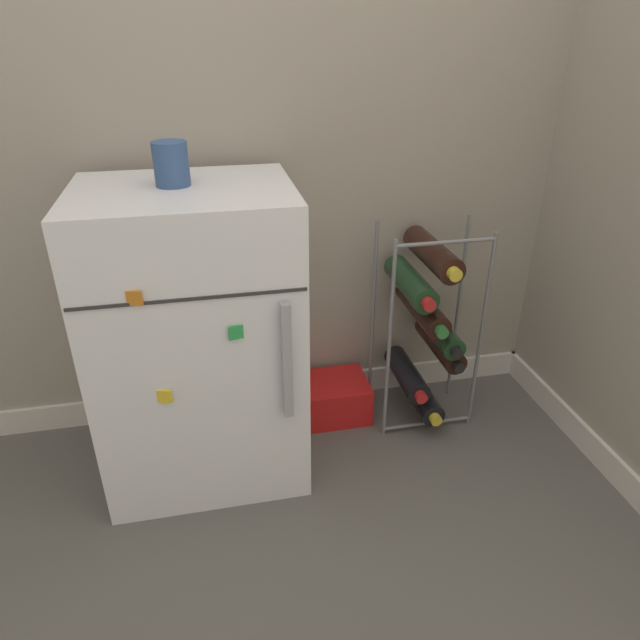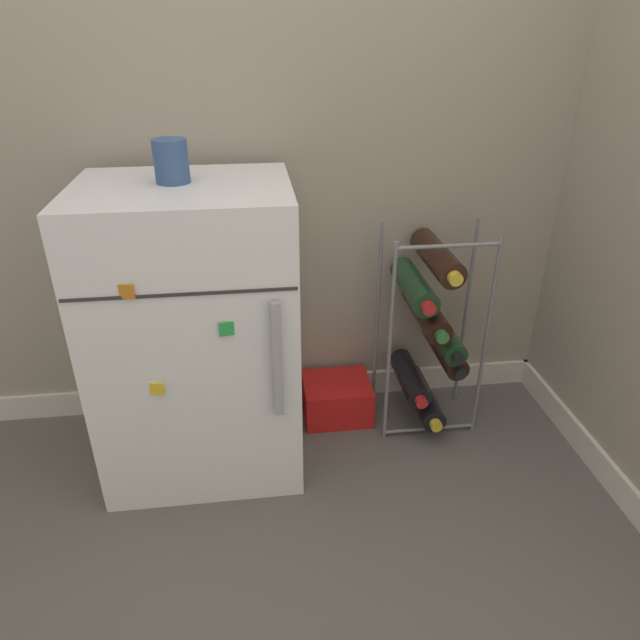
{
  "view_description": "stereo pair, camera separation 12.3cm",
  "coord_description": "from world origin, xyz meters",
  "views": [
    {
      "loc": [
        -0.35,
        -1.06,
        1.24
      ],
      "look_at": [
        -0.04,
        0.44,
        0.44
      ],
      "focal_mm": 32.0,
      "sensor_mm": 36.0,
      "label": 1
    },
    {
      "loc": [
        -0.23,
        -1.08,
        1.24
      ],
      "look_at": [
        -0.04,
        0.44,
        0.44
      ],
      "focal_mm": 32.0,
      "sensor_mm": 36.0,
      "label": 2
    }
  ],
  "objects": [
    {
      "name": "fridge_top_cup",
      "position": [
        -0.42,
        0.42,
        0.92
      ],
      "size": [
        0.09,
        0.09,
        0.11
      ],
      "color": "#335184",
      "rests_on": "mini_fridge"
    },
    {
      "name": "mini_fridge",
      "position": [
        -0.4,
        0.39,
        0.44
      ],
      "size": [
        0.56,
        0.48,
        0.87
      ],
      "color": "white",
      "rests_on": "ground_plane"
    },
    {
      "name": "ground_plane",
      "position": [
        0.0,
        0.0,
        0.0
      ],
      "size": [
        14.0,
        14.0,
        0.0
      ],
      "primitive_type": "plane",
      "color": "#56544F"
    },
    {
      "name": "soda_box",
      "position": [
        0.03,
        0.54,
        0.07
      ],
      "size": [
        0.23,
        0.2,
        0.14
      ],
      "color": "red",
      "rests_on": "ground_plane"
    },
    {
      "name": "wine_rack",
      "position": [
        0.32,
        0.48,
        0.36
      ],
      "size": [
        0.32,
        0.33,
        0.69
      ],
      "color": "slate",
      "rests_on": "ground_plane"
    },
    {
      "name": "wall_back",
      "position": [
        0.0,
        0.69,
        1.24
      ],
      "size": [
        6.58,
        0.07,
        2.5
      ],
      "color": "#9E9384",
      "rests_on": "ground_plane"
    }
  ]
}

